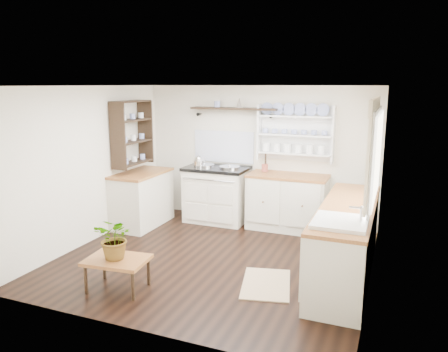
# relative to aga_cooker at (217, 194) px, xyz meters

# --- Properties ---
(floor) EXTENTS (4.00, 3.80, 0.01)m
(floor) POSITION_rel_aga_cooker_xyz_m (0.63, -1.57, -0.48)
(floor) COLOR black
(floor) RESTS_ON ground
(wall_back) EXTENTS (4.00, 0.02, 2.30)m
(wall_back) POSITION_rel_aga_cooker_xyz_m (0.63, 0.33, 0.67)
(wall_back) COLOR silver
(wall_back) RESTS_ON ground
(wall_right) EXTENTS (0.02, 3.80, 2.30)m
(wall_right) POSITION_rel_aga_cooker_xyz_m (2.63, -1.57, 0.67)
(wall_right) COLOR silver
(wall_right) RESTS_ON ground
(wall_left) EXTENTS (0.02, 3.80, 2.30)m
(wall_left) POSITION_rel_aga_cooker_xyz_m (-1.37, -1.57, 0.67)
(wall_left) COLOR silver
(wall_left) RESTS_ON ground
(ceiling) EXTENTS (4.00, 3.80, 0.01)m
(ceiling) POSITION_rel_aga_cooker_xyz_m (0.63, -1.57, 1.82)
(ceiling) COLOR white
(ceiling) RESTS_ON wall_back
(window) EXTENTS (0.08, 1.55, 1.22)m
(window) POSITION_rel_aga_cooker_xyz_m (2.58, -1.42, 1.08)
(window) COLOR white
(window) RESTS_ON wall_right
(aga_cooker) EXTENTS (1.06, 0.73, 0.98)m
(aga_cooker) POSITION_rel_aga_cooker_xyz_m (0.00, 0.00, 0.00)
(aga_cooker) COLOR white
(aga_cooker) RESTS_ON floor
(back_cabinets) EXTENTS (1.27, 0.63, 0.90)m
(back_cabinets) POSITION_rel_aga_cooker_xyz_m (1.23, 0.03, -0.02)
(back_cabinets) COLOR beige
(back_cabinets) RESTS_ON floor
(right_cabinets) EXTENTS (0.62, 2.43, 0.90)m
(right_cabinets) POSITION_rel_aga_cooker_xyz_m (2.33, -1.47, -0.02)
(right_cabinets) COLOR beige
(right_cabinets) RESTS_ON floor
(belfast_sink) EXTENTS (0.55, 0.60, 0.45)m
(belfast_sink) POSITION_rel_aga_cooker_xyz_m (2.33, -2.22, 0.32)
(belfast_sink) COLOR white
(belfast_sink) RESTS_ON right_cabinets
(left_cabinets) EXTENTS (0.62, 1.13, 0.90)m
(left_cabinets) POSITION_rel_aga_cooker_xyz_m (-1.07, -0.67, -0.02)
(left_cabinets) COLOR beige
(left_cabinets) RESTS_ON floor
(plate_rack) EXTENTS (1.20, 0.22, 0.90)m
(plate_rack) POSITION_rel_aga_cooker_xyz_m (1.28, 0.29, 1.07)
(plate_rack) COLOR white
(plate_rack) RESTS_ON wall_back
(high_shelf) EXTENTS (1.50, 0.29, 0.16)m
(high_shelf) POSITION_rel_aga_cooker_xyz_m (0.23, 0.21, 1.43)
(high_shelf) COLOR black
(high_shelf) RESTS_ON wall_back
(left_shelving) EXTENTS (0.28, 0.80, 1.05)m
(left_shelving) POSITION_rel_aga_cooker_xyz_m (-1.21, -0.67, 1.07)
(left_shelving) COLOR black
(left_shelving) RESTS_ON wall_left
(kettle) EXTENTS (0.17, 0.17, 0.20)m
(kettle) POSITION_rel_aga_cooker_xyz_m (-0.28, -0.12, 0.55)
(kettle) COLOR silver
(kettle) RESTS_ON aga_cooker
(utensil_crock) EXTENTS (0.10, 0.10, 0.12)m
(utensil_crock) POSITION_rel_aga_cooker_xyz_m (0.81, 0.11, 0.49)
(utensil_crock) COLOR #A24A3B
(utensil_crock) RESTS_ON back_cabinets
(center_table) EXTENTS (0.74, 0.56, 0.37)m
(center_table) POSITION_rel_aga_cooker_xyz_m (-0.05, -2.81, -0.15)
(center_table) COLOR brown
(center_table) RESTS_ON floor
(potted_plant) EXTENTS (0.47, 0.42, 0.49)m
(potted_plant) POSITION_rel_aga_cooker_xyz_m (-0.05, -2.81, 0.14)
(potted_plant) COLOR #3F7233
(potted_plant) RESTS_ON center_table
(floor_rug) EXTENTS (0.73, 0.95, 0.02)m
(floor_rug) POSITION_rel_aga_cooker_xyz_m (1.50, -2.07, -0.47)
(floor_rug) COLOR #9B775A
(floor_rug) RESTS_ON floor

